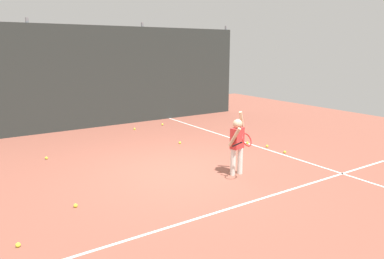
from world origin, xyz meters
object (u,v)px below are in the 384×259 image
at_px(tennis_ball_0, 76,206).
at_px(tennis_ball_4, 135,129).
at_px(tennis_ball_2, 46,158).
at_px(tennis_ball_6, 247,143).
at_px(tennis_ball_3, 180,143).
at_px(tennis_ball_8, 18,245).
at_px(tennis_player, 238,142).
at_px(tennis_ball_1, 162,124).
at_px(tennis_ball_7, 267,146).
at_px(tennis_ball_5, 285,152).

relative_size(tennis_ball_0, tennis_ball_4, 1.00).
bearing_deg(tennis_ball_2, tennis_ball_6, -17.70).
height_order(tennis_ball_3, tennis_ball_8, same).
relative_size(tennis_player, tennis_ball_1, 20.46).
bearing_deg(tennis_player, tennis_ball_1, 62.29).
height_order(tennis_ball_0, tennis_ball_1, same).
bearing_deg(tennis_ball_0, tennis_ball_3, 35.04).
bearing_deg(tennis_ball_1, tennis_ball_7, -76.07).
height_order(tennis_ball_2, tennis_ball_5, same).
bearing_deg(tennis_ball_3, tennis_ball_6, -33.77).
height_order(tennis_ball_3, tennis_ball_6, same).
relative_size(tennis_ball_5, tennis_ball_8, 1.00).
relative_size(tennis_ball_2, tennis_ball_5, 1.00).
xyz_separation_m(tennis_ball_0, tennis_ball_4, (3.31, 4.89, 0.00)).
height_order(tennis_ball_0, tennis_ball_3, same).
distance_m(tennis_ball_3, tennis_ball_6, 1.90).
bearing_deg(tennis_ball_3, tennis_ball_7, -42.00).
xyz_separation_m(tennis_player, tennis_ball_6, (1.89, 1.76, -0.69)).
bearing_deg(tennis_ball_7, tennis_ball_4, 118.33).
xyz_separation_m(tennis_ball_1, tennis_ball_3, (-0.79, -2.46, 0.00)).
bearing_deg(tennis_ball_2, tennis_ball_1, 24.09).
bearing_deg(tennis_ball_7, tennis_player, -150.20).
bearing_deg(tennis_player, tennis_ball_4, 74.26).
bearing_deg(tennis_ball_3, tennis_ball_1, 72.27).
xyz_separation_m(tennis_ball_2, tennis_ball_5, (5.23, -2.84, 0.00)).
xyz_separation_m(tennis_ball_0, tennis_ball_8, (-1.01, -0.83, 0.00)).
relative_size(tennis_ball_1, tennis_ball_8, 1.00).
xyz_separation_m(tennis_ball_3, tennis_ball_7, (1.80, -1.62, 0.00)).
height_order(tennis_ball_1, tennis_ball_4, same).
bearing_deg(tennis_ball_0, tennis_ball_2, 86.75).
relative_size(tennis_ball_4, tennis_ball_5, 1.00).
bearing_deg(tennis_ball_7, tennis_ball_2, 157.59).
xyz_separation_m(tennis_player, tennis_ball_1, (1.09, 5.28, -0.69)).
relative_size(tennis_ball_0, tennis_ball_1, 1.00).
bearing_deg(tennis_ball_3, tennis_ball_8, -143.96).
xyz_separation_m(tennis_ball_3, tennis_ball_5, (1.76, -2.28, 0.00)).
height_order(tennis_ball_2, tennis_ball_7, same).
height_order(tennis_ball_1, tennis_ball_2, same).
xyz_separation_m(tennis_ball_1, tennis_ball_6, (0.80, -3.51, 0.00)).
bearing_deg(tennis_ball_7, tennis_ball_3, 138.00).
height_order(tennis_player, tennis_ball_7, tennis_player).
height_order(tennis_player, tennis_ball_1, tennis_player).
height_order(tennis_ball_5, tennis_ball_8, same).
distance_m(tennis_ball_5, tennis_ball_6, 1.24).
bearing_deg(tennis_ball_4, tennis_ball_1, 6.42).
xyz_separation_m(tennis_ball_3, tennis_ball_6, (1.58, -1.06, 0.00)).
distance_m(tennis_ball_2, tennis_ball_4, 3.61).
relative_size(tennis_player, tennis_ball_6, 20.46).
bearing_deg(tennis_ball_4, tennis_ball_6, -60.54).
bearing_deg(tennis_player, tennis_ball_0, 159.45).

